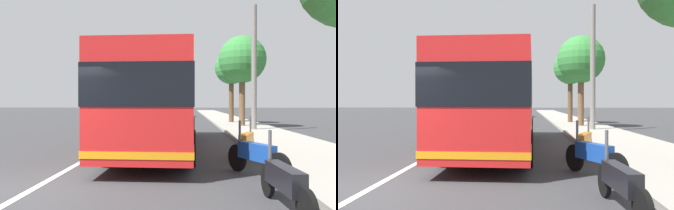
# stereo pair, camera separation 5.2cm
# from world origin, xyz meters

# --- Properties ---
(ground_plane) EXTENTS (220.00, 220.00, 0.00)m
(ground_plane) POSITION_xyz_m (0.00, 0.00, 0.00)
(ground_plane) COLOR #38383A
(sidewalk_curb) EXTENTS (110.00, 3.60, 0.14)m
(sidewalk_curb) POSITION_xyz_m (10.00, -7.04, 0.07)
(sidewalk_curb) COLOR #9E998E
(sidewalk_curb) RESTS_ON ground
(lane_divider_line) EXTENTS (110.00, 0.16, 0.01)m
(lane_divider_line) POSITION_xyz_m (10.00, 0.00, 0.00)
(lane_divider_line) COLOR silver
(lane_divider_line) RESTS_ON ground
(coach_bus) EXTENTS (10.97, 2.71, 3.17)m
(coach_bus) POSITION_xyz_m (6.15, -2.10, 1.79)
(coach_bus) COLOR red
(coach_bus) RESTS_ON ground
(motorcycle_far_end) EXTENTS (2.21, 0.33, 1.24)m
(motorcycle_far_end) POSITION_xyz_m (-0.89, -4.62, 0.46)
(motorcycle_far_end) COLOR black
(motorcycle_far_end) RESTS_ON ground
(motorcycle_nearest_curb) EXTENTS (1.97, 1.06, 1.29)m
(motorcycle_nearest_curb) POSITION_xyz_m (1.52, -4.69, 0.49)
(motorcycle_nearest_curb) COLOR black
(motorcycle_nearest_curb) RESTS_ON ground
(motorcycle_mid_row) EXTENTS (2.28, 0.92, 1.28)m
(motorcycle_mid_row) POSITION_xyz_m (4.12, -4.93, 0.49)
(motorcycle_mid_row) COLOR black
(motorcycle_mid_row) RESTS_ON ground
(car_side_street) EXTENTS (4.71, 2.07, 1.45)m
(car_side_street) POSITION_xyz_m (33.97, -2.43, 0.70)
(car_side_street) COLOR #2D7238
(car_side_street) RESTS_ON ground
(car_behind_bus) EXTENTS (4.63, 1.84, 1.50)m
(car_behind_bus) POSITION_xyz_m (36.89, 2.03, 0.72)
(car_behind_bus) COLOR navy
(car_behind_bus) RESTS_ON ground
(roadside_tree_mid_block) EXTENTS (3.30, 3.30, 6.42)m
(roadside_tree_mid_block) POSITION_xyz_m (16.89, -6.92, 4.71)
(roadside_tree_mid_block) COLOR brown
(roadside_tree_mid_block) RESTS_ON ground
(roadside_tree_far_block) EXTENTS (2.75, 2.75, 6.02)m
(roadside_tree_far_block) POSITION_xyz_m (21.06, -6.74, 4.57)
(roadside_tree_far_block) COLOR brown
(roadside_tree_far_block) RESTS_ON ground
(utility_pole) EXTENTS (0.32, 0.32, 7.61)m
(utility_pole) POSITION_xyz_m (13.72, -7.11, 3.81)
(utility_pole) COLOR slate
(utility_pole) RESTS_ON ground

